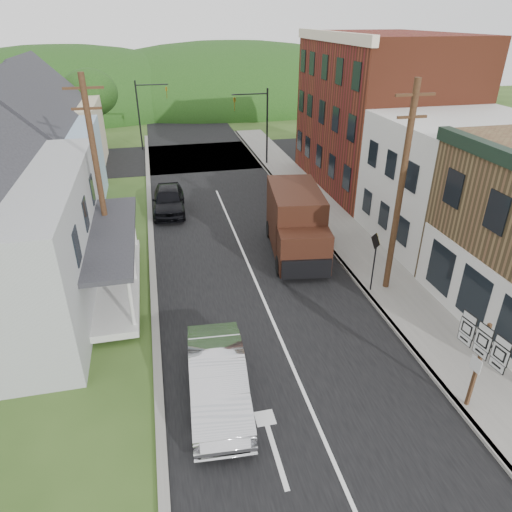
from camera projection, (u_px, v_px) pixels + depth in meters
ground at (288, 357)px, 16.57m from camera, size 120.00×120.00×0.00m
road at (237, 240)px, 25.18m from camera, size 9.00×90.00×0.02m
cross_road at (202, 157)px, 39.83m from camera, size 60.00×9.00×0.02m
sidewalk_right at (352, 244)px, 24.57m from camera, size 2.80×55.00×0.15m
curb_right at (328, 246)px, 24.30m from camera, size 0.20×55.00×0.15m
curb_left at (152, 265)px, 22.53m from camera, size 0.30×55.00×0.12m
storefront_white at (459, 183)px, 23.69m from camera, size 8.00×7.00×6.50m
storefront_red at (380, 114)px, 31.05m from camera, size 8.00×12.00×10.00m
house_blue at (35, 152)px, 27.34m from camera, size 7.14×8.16×7.28m
house_cream at (51, 122)px, 35.00m from camera, size 7.14×8.16×7.28m
utility_pole_right at (400, 191)px, 18.48m from camera, size 1.60×0.26×9.00m
utility_pole_left at (98, 178)px, 20.01m from camera, size 1.60×0.26×9.00m
traffic_signal_right at (259, 118)px, 35.88m from camera, size 2.87×0.20×6.00m
traffic_signal_left at (146, 107)px, 40.24m from camera, size 2.87×0.20×6.00m
tree_left_d at (90, 93)px, 40.09m from camera, size 4.80×4.80×6.94m
forested_ridge at (178, 103)px, 63.95m from camera, size 90.00×30.00×16.00m
silver_sedan at (218, 380)px, 14.34m from camera, size 2.07×5.15×1.66m
dark_sedan at (169, 200)px, 28.31m from camera, size 2.15×4.84×1.62m
delivery_van at (296, 224)px, 22.94m from camera, size 3.16×6.22×3.33m
route_sign_cluster at (480, 354)px, 13.40m from camera, size 0.30×1.77×3.11m
warning_sign at (375, 254)px, 19.50m from camera, size 0.12×0.78×2.80m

